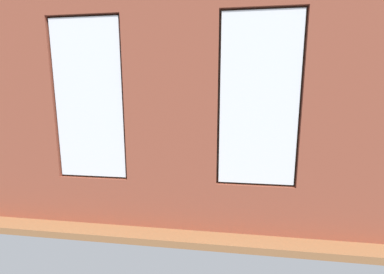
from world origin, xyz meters
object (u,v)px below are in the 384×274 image
at_px(candle_jar, 197,149).
at_px(tv_flatscreen, 88,131).
at_px(couch_by_window, 139,186).
at_px(potted_plant_by_left_couch, 279,151).
at_px(papasan_chair, 186,139).
at_px(potted_plant_between_couches, 227,155).
at_px(remote_gray, 211,149).
at_px(potted_plant_foreground_right, 125,129).
at_px(coffee_table, 193,151).
at_px(media_console, 89,154).
at_px(table_plant_small, 175,146).
at_px(potted_plant_near_tv, 89,147).
at_px(potted_plant_mid_room_small, 235,147).
at_px(remote_silver, 187,148).
at_px(cup_ceramic, 193,148).
at_px(potted_plant_corner_near_left, 291,132).
at_px(couch_left, 310,165).
at_px(potted_plant_corner_far_left, 360,185).

xyz_separation_m(candle_jar, tv_flatscreen, (2.96, 0.00, 0.40)).
xyz_separation_m(couch_by_window, tv_flatscreen, (2.22, -2.32, 0.56)).
bearing_deg(potted_plant_by_left_couch, tv_flatscreen, 8.82).
distance_m(papasan_chair, potted_plant_between_couches, 4.05).
relative_size(remote_gray, potted_plant_by_left_couch, 0.36).
xyz_separation_m(potted_plant_by_left_couch, potted_plant_foreground_right, (4.83, -1.00, 0.38)).
bearing_deg(potted_plant_between_couches, coffee_table, -70.36).
distance_m(potted_plant_between_couches, potted_plant_foreground_right, 5.30).
bearing_deg(coffee_table, media_console, 2.70).
distance_m(table_plant_small, potted_plant_near_tv, 2.05).
distance_m(table_plant_small, potted_plant_mid_room_small, 1.81).
xyz_separation_m(remote_silver, potted_plant_between_couches, (-1.05, 2.51, 0.48)).
xyz_separation_m(couch_by_window, potted_plant_foreground_right, (1.92, -4.11, 0.35)).
distance_m(cup_ceramic, potted_plant_by_left_couch, 2.38).
height_order(papasan_chair, potted_plant_corner_near_left, potted_plant_corner_near_left).
height_order(couch_left, potted_plant_near_tv, potted_plant_near_tv).
distance_m(coffee_table, potted_plant_corner_near_left, 3.33).
bearing_deg(cup_ceramic, potted_plant_near_tv, 24.74).
bearing_deg(cup_ceramic, potted_plant_between_couches, 109.64).
distance_m(remote_gray, potted_plant_corner_far_left, 3.61).
xyz_separation_m(papasan_chair, potted_plant_foreground_right, (2.12, -0.25, 0.23)).
height_order(cup_ceramic, potted_plant_corner_far_left, potted_plant_corner_far_left).
relative_size(potted_plant_between_couches, potted_plant_foreground_right, 1.07).
bearing_deg(couch_by_window, candle_jar, -107.66).
bearing_deg(potted_plant_mid_room_small, potted_plant_by_left_couch, 175.43).
height_order(tv_flatscreen, potted_plant_corner_near_left, tv_flatscreen).
bearing_deg(remote_gray, couch_by_window, -42.81).
bearing_deg(coffee_table, remote_gray, -160.78).
bearing_deg(tv_flatscreen, cup_ceramic, -177.36).
xyz_separation_m(coffee_table, potted_plant_mid_room_small, (-1.09, -0.76, -0.01)).
xyz_separation_m(potted_plant_mid_room_small, potted_plant_near_tv, (3.39, 1.82, 0.30)).
height_order(table_plant_small, potted_plant_near_tv, potted_plant_near_tv).
height_order(coffee_table, potted_plant_between_couches, potted_plant_between_couches).
bearing_deg(potted_plant_near_tv, remote_silver, -150.94).
relative_size(remote_silver, potted_plant_foreground_right, 0.13).
bearing_deg(table_plant_small, potted_plant_by_left_couch, -163.94).
relative_size(papasan_chair, potted_plant_corner_far_left, 0.94).
height_order(coffee_table, potted_plant_near_tv, potted_plant_near_tv).
bearing_deg(potted_plant_near_tv, coffee_table, -155.26).
relative_size(couch_left, potted_plant_corner_near_left, 1.87).
bearing_deg(potted_plant_near_tv, potted_plant_corner_near_left, -151.54).
bearing_deg(couch_left, table_plant_small, -96.21).
distance_m(media_console, potted_plant_near_tv, 1.15).
bearing_deg(potted_plant_between_couches, candle_jar, -71.99).
relative_size(table_plant_small, potted_plant_corner_far_left, 0.16).
relative_size(couch_left, papasan_chair, 1.76).
distance_m(remote_silver, potted_plant_between_couches, 2.76).
distance_m(coffee_table, potted_plant_foreground_right, 3.05).
distance_m(remote_gray, potted_plant_by_left_couch, 1.92).
distance_m(potted_plant_by_left_couch, potted_plant_corner_near_left, 1.25).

